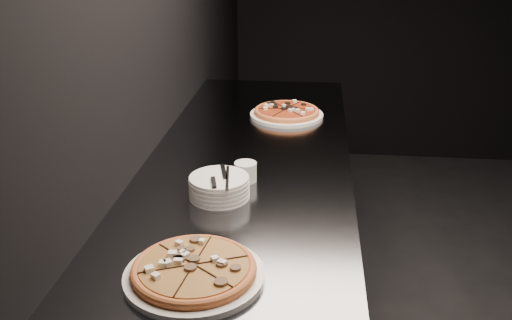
# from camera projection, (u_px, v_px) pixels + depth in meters

# --- Properties ---
(wall_left) EXTENTS (0.02, 5.00, 2.80)m
(wall_left) POSITION_uv_depth(u_px,v_px,m) (132.00, 29.00, 1.85)
(wall_left) COLOR black
(wall_left) RESTS_ON floor
(counter) EXTENTS (0.74, 2.44, 0.92)m
(counter) POSITION_uv_depth(u_px,v_px,m) (246.00, 279.00, 2.18)
(counter) COLOR #57585E
(counter) RESTS_ON floor
(pizza_mushroom) EXTENTS (0.40, 0.40, 0.04)m
(pizza_mushroom) POSITION_uv_depth(u_px,v_px,m) (194.00, 271.00, 1.38)
(pizza_mushroom) COLOR white
(pizza_mushroom) RESTS_ON counter
(pizza_tomato) EXTENTS (0.33, 0.33, 0.04)m
(pizza_tomato) POSITION_uv_depth(u_px,v_px,m) (287.00, 112.00, 2.54)
(pizza_tomato) COLOR white
(pizza_tomato) RESTS_ON counter
(plate_stack) EXTENTS (0.19, 0.19, 0.07)m
(plate_stack) POSITION_uv_depth(u_px,v_px,m) (219.00, 187.00, 1.79)
(plate_stack) COLOR white
(plate_stack) RESTS_ON counter
(cutlery) EXTENTS (0.06, 0.20, 0.01)m
(cutlery) POSITION_uv_depth(u_px,v_px,m) (221.00, 178.00, 1.76)
(cutlery) COLOR silver
(cutlery) RESTS_ON plate_stack
(ramekin) EXTENTS (0.07, 0.07, 0.07)m
(ramekin) POSITION_uv_depth(u_px,v_px,m) (246.00, 171.00, 1.90)
(ramekin) COLOR silver
(ramekin) RESTS_ON counter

